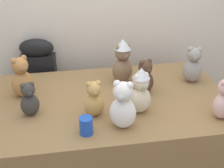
{
  "coord_description": "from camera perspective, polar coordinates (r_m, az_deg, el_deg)",
  "views": [
    {
      "loc": [
        -0.32,
        -1.66,
        1.96
      ],
      "look_at": [
        0.0,
        0.25,
        0.89
      ],
      "focal_mm": 52.48,
      "sensor_mm": 36.0,
      "label": 1
    }
  ],
  "objects": [
    {
      "name": "party_cup_blue",
      "position": [
        1.92,
        -4.53,
        -7.26
      ],
      "size": [
        0.08,
        0.08,
        0.11
      ],
      "primitive_type": "cylinder",
      "color": "blue",
      "rests_on": "display_table"
    },
    {
      "name": "teddy_bear_cream",
      "position": [
        2.07,
        5.0,
        -1.22
      ],
      "size": [
        0.17,
        0.16,
        0.32
      ],
      "rotation": [
        0.0,
        0.0,
        0.32
      ],
      "color": "beige",
      "rests_on": "display_table"
    },
    {
      "name": "teddy_bear_caramel",
      "position": [
        2.33,
        -15.46,
        1.04
      ],
      "size": [
        0.2,
        0.19,
        0.3
      ],
      "rotation": [
        0.0,
        0.0,
        0.6
      ],
      "color": "#B27A42",
      "rests_on": "display_table"
    },
    {
      "name": "teddy_bear_cocoa",
      "position": [
        2.3,
        5.75,
        1.12
      ],
      "size": [
        0.16,
        0.15,
        0.26
      ],
      "rotation": [
        0.0,
        0.0,
        0.31
      ],
      "color": "#4C3323",
      "rests_on": "display_table"
    },
    {
      "name": "teddy_bear_snow",
      "position": [
        1.92,
        1.91,
        -3.9
      ],
      "size": [
        0.2,
        0.19,
        0.31
      ],
      "rotation": [
        0.0,
        0.0,
        -0.43
      ],
      "color": "white",
      "rests_on": "display_table"
    },
    {
      "name": "teddy_bear_ash",
      "position": [
        2.51,
        13.93,
        3.09
      ],
      "size": [
        0.17,
        0.15,
        0.28
      ],
      "rotation": [
        0.0,
        0.0,
        -0.26
      ],
      "color": "gray",
      "rests_on": "display_table"
    },
    {
      "name": "teddy_bear_blush",
      "position": [
        2.13,
        18.99,
        -2.63
      ],
      "size": [
        0.18,
        0.17,
        0.28
      ],
      "rotation": [
        0.0,
        0.0,
        0.48
      ],
      "color": "beige",
      "rests_on": "display_table"
    },
    {
      "name": "teddy_bear_mocha",
      "position": [
        2.42,
        1.85,
        3.92
      ],
      "size": [
        0.18,
        0.17,
        0.34
      ],
      "rotation": [
        0.0,
        0.0,
        0.28
      ],
      "color": "#7F6047",
      "rests_on": "display_table"
    },
    {
      "name": "instrument_case",
      "position": [
        2.92,
        -12.13,
        -1.51
      ],
      "size": [
        0.29,
        0.16,
        1.01
      ],
      "rotation": [
        0.0,
        0.0,
        -0.15
      ],
      "color": "black",
      "rests_on": "ground_plane"
    },
    {
      "name": "teddy_bear_charcoal",
      "position": [
        2.12,
        -14.2,
        -2.73
      ],
      "size": [
        0.14,
        0.13,
        0.23
      ],
      "rotation": [
        0.0,
        0.0,
        0.26
      ],
      "color": "#383533",
      "rests_on": "display_table"
    },
    {
      "name": "teddy_bear_honey",
      "position": [
        2.05,
        -3.13,
        -2.75
      ],
      "size": [
        0.14,
        0.12,
        0.25
      ],
      "rotation": [
        0.0,
        0.0,
        0.09
      ],
      "color": "tan",
      "rests_on": "display_table"
    },
    {
      "name": "display_table",
      "position": [
        2.49,
        0.0,
        -10.24
      ],
      "size": [
        1.62,
        0.99,
        0.77
      ],
      "primitive_type": "cube",
      "color": "olive",
      "rests_on": "ground_plane"
    }
  ]
}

